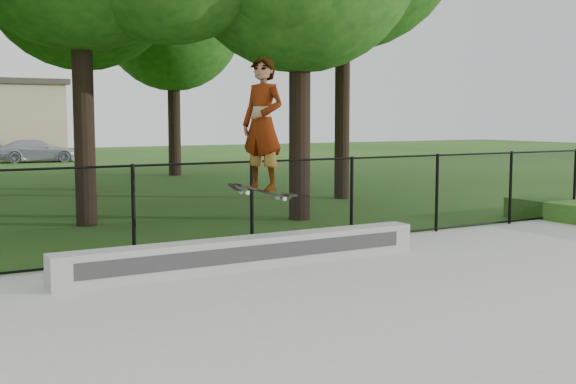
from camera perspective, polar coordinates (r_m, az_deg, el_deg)
name	(u,v)px	position (r m, az deg, el deg)	size (l,w,h in m)	color
ground	(540,355)	(7.40, 19.30, -12.08)	(100.00, 100.00, 0.00)	#214D15
concrete_slab	(540,352)	(7.39, 19.30, -11.86)	(14.00, 12.00, 0.06)	#A8A7A2
grind_ledge	(249,253)	(10.55, -3.11, -4.80)	(5.70, 0.40, 0.45)	#A3A39E
car_c	(37,151)	(38.65, -19.19, 3.09)	(1.59, 3.60, 1.14)	#ADACC3
skater_airborne	(263,126)	(10.32, -2.02, 5.26)	(0.82, 0.81, 2.09)	black
chainlink_fence	(252,205)	(11.83, -2.87, -1.07)	(16.06, 0.06, 1.50)	black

